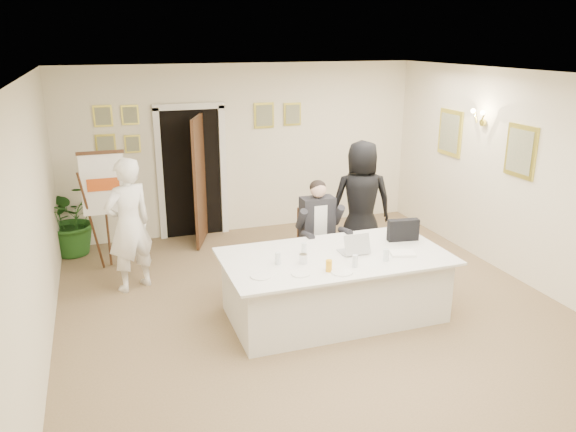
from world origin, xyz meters
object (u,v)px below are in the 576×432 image
at_px(laptop_bag, 403,230).
at_px(paper_stack, 403,253).
at_px(potted_palm, 72,219).
at_px(laptop, 353,241).
at_px(seated_man, 318,231).
at_px(conference_table, 334,285).
at_px(standing_man, 129,225).
at_px(oj_glass, 329,266).
at_px(standing_woman, 361,202).
at_px(flip_chart, 107,217).
at_px(steel_jug, 303,259).

height_order(laptop_bag, paper_stack, laptop_bag).
height_order(potted_palm, laptop, potted_palm).
height_order(seated_man, paper_stack, seated_man).
relative_size(conference_table, standing_man, 1.48).
height_order(laptop_bag, oj_glass, laptop_bag).
xyz_separation_m(conference_table, oj_glass, (-0.26, -0.41, 0.45)).
distance_m(standing_woman, paper_stack, 1.78).
bearing_deg(flip_chart, steel_jug, -50.73).
xyz_separation_m(conference_table, steel_jug, (-0.44, -0.12, 0.44)).
height_order(standing_woman, laptop, standing_woman).
distance_m(oj_glass, steel_jug, 0.35).
xyz_separation_m(flip_chart, laptop_bag, (3.47, -2.18, 0.13)).
height_order(flip_chart, standing_man, standing_man).
xyz_separation_m(seated_man, potted_palm, (-3.18, 2.14, -0.15)).
relative_size(potted_palm, steel_jug, 10.22).
bearing_deg(laptop_bag, paper_stack, -111.40).
bearing_deg(paper_stack, potted_palm, 137.49).
distance_m(laptop_bag, oj_glass, 1.39).
bearing_deg(conference_table, laptop, 4.49).
height_order(flip_chart, paper_stack, flip_chart).
relative_size(standing_woman, oj_glass, 13.87).
bearing_deg(steel_jug, standing_woman, 47.21).
bearing_deg(oj_glass, steel_jug, 121.54).
relative_size(laptop, steel_jug, 3.12).
bearing_deg(steel_jug, oj_glass, -58.46).
bearing_deg(potted_palm, paper_stack, -42.51).
distance_m(seated_man, paper_stack, 1.38).
relative_size(seated_man, paper_stack, 5.04).
distance_m(standing_man, laptop, 2.89).
distance_m(standing_man, laptop_bag, 3.49).
bearing_deg(conference_table, oj_glass, -121.89).
distance_m(paper_stack, steel_jug, 1.20).
relative_size(paper_stack, oj_glass, 2.16).
bearing_deg(standing_woman, steel_jug, 63.36).
relative_size(seated_man, flip_chart, 0.84).
distance_m(flip_chart, laptop_bag, 4.10).
height_order(potted_palm, laptop_bag, potted_palm).
xyz_separation_m(standing_man, paper_stack, (2.96, -1.81, -0.10)).
bearing_deg(laptop, seated_man, 91.26).
bearing_deg(potted_palm, oj_glass, -52.86).
height_order(laptop, steel_jug, laptop).
xyz_separation_m(standing_woman, laptop, (-0.83, -1.49, 0.01)).
height_order(oj_glass, steel_jug, oj_glass).
xyz_separation_m(standing_man, potted_palm, (-0.76, 1.60, -0.32)).
relative_size(potted_palm, oj_glass, 8.65).
xyz_separation_m(flip_chart, standing_man, (0.26, -0.80, 0.10)).
relative_size(flip_chart, steel_jug, 15.36).
bearing_deg(laptop_bag, steel_jug, -159.57).
bearing_deg(standing_man, laptop_bag, 129.23).
xyz_separation_m(potted_palm, laptop, (3.20, -3.15, 0.35)).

